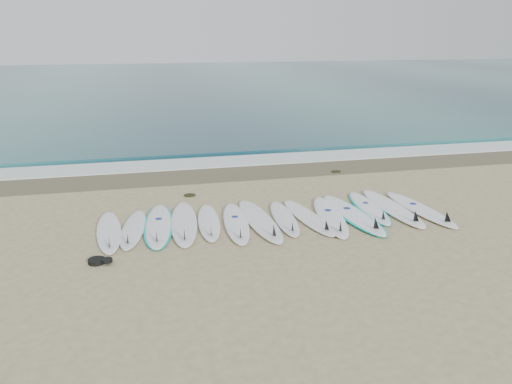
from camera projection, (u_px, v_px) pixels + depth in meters
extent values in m
plane|color=tan|center=(271.00, 220.00, 11.54)|extent=(120.00, 120.00, 0.00)
cube|color=#1F545C|center=(174.00, 83.00, 41.68)|extent=(120.00, 55.00, 0.03)
cube|color=brown|center=(238.00, 173.00, 15.34)|extent=(120.00, 1.80, 0.01)
cube|color=silver|center=(230.00, 161.00, 16.63)|extent=(120.00, 1.40, 0.04)
cube|color=#1F545C|center=(223.00, 151.00, 18.01)|extent=(120.00, 1.00, 0.10)
ellipsoid|color=white|center=(109.00, 231.00, 10.77)|extent=(0.68, 2.54, 0.08)
cone|color=black|center=(109.00, 241.00, 9.89)|extent=(0.23, 0.28, 0.27)
ellipsoid|color=silver|center=(133.00, 229.00, 10.92)|extent=(0.75, 2.37, 0.08)
cone|color=black|center=(128.00, 238.00, 10.07)|extent=(0.23, 0.27, 0.25)
ellipsoid|color=white|center=(158.00, 225.00, 11.12)|extent=(0.75, 2.75, 0.09)
ellipsoid|color=#00C1C2|center=(159.00, 225.00, 11.12)|extent=(0.84, 2.78, 0.06)
cone|color=black|center=(157.00, 235.00, 10.14)|extent=(0.25, 0.31, 0.29)
cylinder|color=navy|center=(159.00, 219.00, 11.35)|extent=(0.17, 0.17, 0.01)
ellipsoid|color=white|center=(184.00, 223.00, 11.25)|extent=(0.79, 2.87, 0.09)
cone|color=black|center=(184.00, 233.00, 10.22)|extent=(0.26, 0.32, 0.30)
ellipsoid|color=white|center=(209.00, 222.00, 11.31)|extent=(0.67, 2.39, 0.08)
cone|color=black|center=(211.00, 230.00, 10.46)|extent=(0.22, 0.27, 0.25)
ellipsoid|color=white|center=(236.00, 222.00, 11.27)|extent=(0.77, 2.65, 0.08)
cone|color=black|center=(240.00, 232.00, 10.32)|extent=(0.24, 0.30, 0.28)
cylinder|color=navy|center=(235.00, 217.00, 11.49)|extent=(0.16, 0.16, 0.01)
ellipsoid|color=white|center=(259.00, 220.00, 11.40)|extent=(0.77, 2.92, 0.09)
cone|color=black|center=(274.00, 230.00, 10.38)|extent=(0.26, 0.32, 0.31)
ellipsoid|color=white|center=(284.00, 218.00, 11.55)|extent=(0.66, 2.39, 0.08)
cone|color=black|center=(292.00, 226.00, 10.70)|extent=(0.22, 0.27, 0.25)
ellipsoid|color=white|center=(308.00, 217.00, 11.60)|extent=(0.82, 2.58, 0.08)
cone|color=black|center=(326.00, 225.00, 10.72)|extent=(0.25, 0.29, 0.27)
ellipsoid|color=white|center=(330.00, 216.00, 11.65)|extent=(1.00, 2.83, 0.09)
cone|color=black|center=(340.00, 226.00, 10.64)|extent=(0.28, 0.33, 0.30)
cylinder|color=navy|center=(328.00, 210.00, 11.89)|extent=(0.18, 0.18, 0.01)
ellipsoid|color=white|center=(352.00, 214.00, 11.77)|extent=(0.82, 2.94, 0.09)
ellipsoid|color=#00C1C2|center=(352.00, 214.00, 11.78)|extent=(0.92, 2.97, 0.07)
cone|color=black|center=(376.00, 223.00, 10.76)|extent=(0.27, 0.33, 0.31)
cylinder|color=navy|center=(347.00, 208.00, 12.01)|extent=(0.18, 0.18, 0.01)
ellipsoid|color=white|center=(369.00, 207.00, 12.23)|extent=(0.71, 2.48, 0.08)
ellipsoid|color=#00C1C2|center=(369.00, 208.00, 12.23)|extent=(0.79, 2.51, 0.06)
cone|color=black|center=(383.00, 215.00, 11.34)|extent=(0.23, 0.28, 0.26)
cylinder|color=navy|center=(366.00, 203.00, 12.43)|extent=(0.15, 0.15, 0.01)
ellipsoid|color=white|center=(392.00, 207.00, 12.20)|extent=(0.66, 2.91, 0.09)
cone|color=black|center=(416.00, 216.00, 11.17)|extent=(0.25, 0.31, 0.31)
ellipsoid|color=white|center=(419.00, 209.00, 12.12)|extent=(0.81, 2.79, 0.09)
cone|color=black|center=(447.00, 217.00, 11.16)|extent=(0.26, 0.31, 0.29)
cylinder|color=navy|center=(413.00, 204.00, 12.34)|extent=(0.17, 0.17, 0.01)
ellipsoid|color=black|center=(190.00, 195.00, 13.20)|extent=(0.31, 0.24, 0.06)
ellipsoid|color=black|center=(336.00, 171.00, 15.41)|extent=(0.31, 0.24, 0.06)
cylinder|color=black|center=(97.00, 261.00, 9.38)|extent=(0.32, 0.32, 0.08)
cylinder|color=black|center=(107.00, 260.00, 9.32)|extent=(0.20, 0.20, 0.06)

